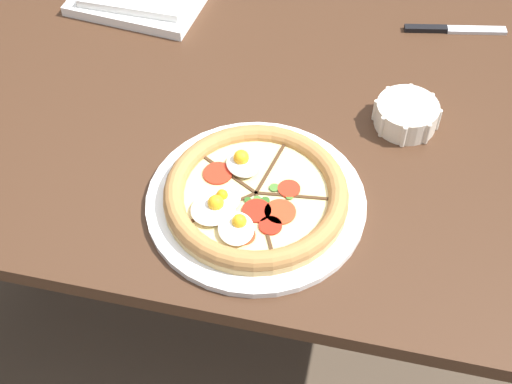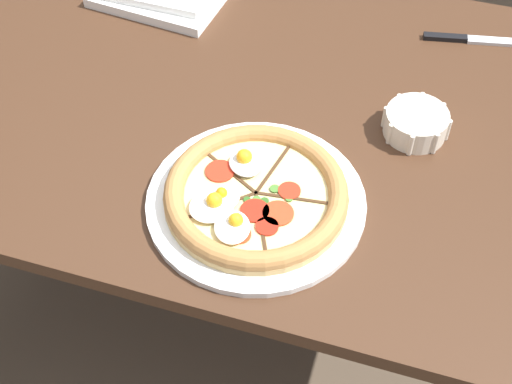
% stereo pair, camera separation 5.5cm
% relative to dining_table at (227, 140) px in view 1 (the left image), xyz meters
% --- Properties ---
extents(ground_plane, '(12.00, 12.00, 0.00)m').
position_rel_dining_table_xyz_m(ground_plane, '(0.00, 0.00, -0.68)').
color(ground_plane, brown).
extents(dining_table, '(1.47, 0.85, 0.78)m').
position_rel_dining_table_xyz_m(dining_table, '(0.00, 0.00, 0.00)').
color(dining_table, '#422819').
rests_on(dining_table, ground_plane).
extents(pizza, '(0.34, 0.34, 0.05)m').
position_rel_dining_table_xyz_m(pizza, '(0.11, -0.22, 0.12)').
color(pizza, white).
rests_on(pizza, dining_table).
extents(ramekin_bowl, '(0.11, 0.11, 0.04)m').
position_rel_dining_table_xyz_m(ramekin_bowl, '(0.32, 0.01, 0.13)').
color(ramekin_bowl, silver).
rests_on(ramekin_bowl, dining_table).
extents(knife_main, '(0.20, 0.06, 0.01)m').
position_rel_dining_table_xyz_m(knife_main, '(0.39, 0.29, 0.11)').
color(knife_main, silver).
rests_on(knife_main, dining_table).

